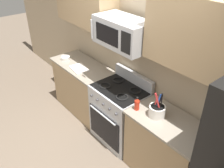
% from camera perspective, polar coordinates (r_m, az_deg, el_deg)
% --- Properties ---
extents(ground_plane, '(16.00, 16.00, 0.00)m').
position_cam_1_polar(ground_plane, '(3.71, -6.58, -16.84)').
color(ground_plane, '#6B5B4C').
extents(wall_back, '(8.00, 0.10, 2.60)m').
position_cam_1_polar(wall_back, '(3.45, 6.60, 6.26)').
color(wall_back, tan).
rests_on(wall_back, ground).
extents(counter_left, '(1.18, 0.59, 0.91)m').
position_cam_1_polar(counter_left, '(4.33, -6.75, -0.86)').
color(counter_left, tan).
rests_on(counter_left, ground).
extents(range_oven, '(0.76, 0.63, 1.09)m').
position_cam_1_polar(range_oven, '(3.67, 1.79, -7.00)').
color(range_oven, '#B2B5BA').
rests_on(range_oven, ground).
extents(counter_right, '(0.99, 0.59, 0.91)m').
position_cam_1_polar(counter_right, '(3.24, 12.41, -14.70)').
color(counter_right, tan).
rests_on(counter_right, ground).
extents(microwave, '(0.76, 0.44, 0.36)m').
position_cam_1_polar(microwave, '(3.06, 2.56, 12.03)').
color(microwave, '#B2B5BA').
extents(upper_cabinets_right, '(0.98, 0.34, 0.74)m').
position_cam_1_polar(upper_cabinets_right, '(2.53, 18.52, 11.25)').
color(upper_cabinets_right, tan).
extents(utensil_crock, '(0.20, 0.20, 0.35)m').
position_cam_1_polar(utensil_crock, '(2.94, 10.58, -6.16)').
color(utensil_crock, white).
rests_on(utensil_crock, counter_right).
extents(cutting_board, '(0.36, 0.27, 0.02)m').
position_cam_1_polar(cutting_board, '(3.97, -7.75, 3.65)').
color(cutting_board, silver).
rests_on(cutting_board, counter_left).
extents(bottle_hot_sauce, '(0.06, 0.06, 0.18)m').
position_cam_1_polar(bottle_hot_sauce, '(3.01, 5.91, -4.71)').
color(bottle_hot_sauce, red).
rests_on(bottle_hot_sauce, counter_right).
extents(prep_bowl, '(0.16, 0.16, 0.06)m').
position_cam_1_polar(prep_bowl, '(4.31, -10.90, 6.03)').
color(prep_bowl, white).
rests_on(prep_bowl, counter_left).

